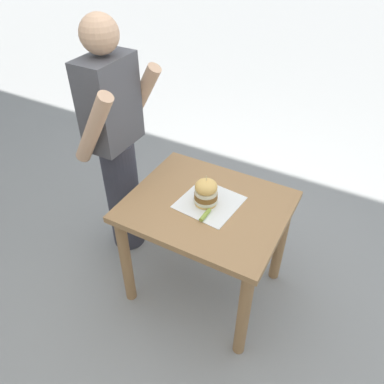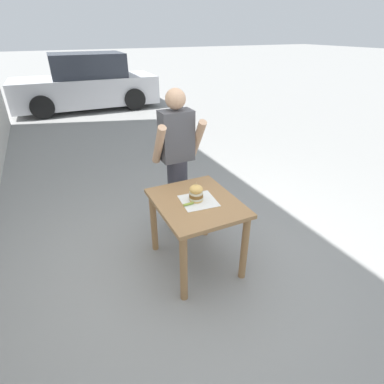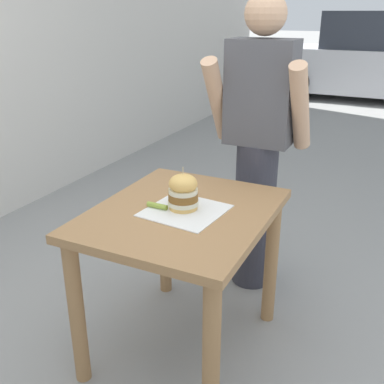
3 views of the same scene
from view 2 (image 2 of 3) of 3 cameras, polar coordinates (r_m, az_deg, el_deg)
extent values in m
plane|color=gray|center=(3.34, 0.76, -13.07)|extent=(80.00, 80.00, 0.00)
cube|color=#9E7247|center=(2.90, 0.86, -2.07)|extent=(0.76, 0.92, 0.04)
cylinder|color=#9E7247|center=(2.73, -1.59, -14.38)|extent=(0.07, 0.07, 0.72)
cylinder|color=#9E7247|center=(2.98, 9.95, -10.52)|extent=(0.07, 0.07, 0.72)
cylinder|color=#9E7247|center=(3.31, -7.30, -5.76)|extent=(0.07, 0.07, 0.72)
cylinder|color=#9E7247|center=(3.52, 2.61, -3.24)|extent=(0.07, 0.07, 0.72)
cube|color=white|center=(2.89, 1.23, -1.68)|extent=(0.36, 0.36, 0.00)
cylinder|color=#E5B25B|center=(2.89, 0.81, -1.40)|extent=(0.13, 0.13, 0.02)
cylinder|color=beige|center=(2.88, 0.81, -1.05)|extent=(0.14, 0.14, 0.02)
cylinder|color=brown|center=(2.86, 0.81, -0.58)|extent=(0.13, 0.13, 0.03)
cylinder|color=beige|center=(2.85, 0.82, -0.10)|extent=(0.13, 0.13, 0.02)
ellipsoid|color=#E5B25B|center=(2.83, 0.82, 0.52)|extent=(0.13, 0.13, 0.08)
cylinder|color=#D1B77F|center=(2.81, 0.83, 1.42)|extent=(0.00, 0.00, 0.05)
cylinder|color=#8EA83D|center=(2.81, -0.70, -2.31)|extent=(0.10, 0.03, 0.02)
cylinder|color=#33333D|center=(3.66, -2.70, -0.32)|extent=(0.24, 0.24, 0.90)
cube|color=#4C4C51|center=(3.37, -2.99, 10.62)|extent=(0.36, 0.22, 0.56)
sphere|color=tan|center=(3.27, -3.17, 17.30)|extent=(0.22, 0.22, 0.22)
cylinder|color=tan|center=(3.25, -6.32, 8.89)|extent=(0.09, 0.34, 0.50)
cylinder|color=tan|center=(3.42, 1.03, 10.07)|extent=(0.09, 0.34, 0.50)
cube|color=silver|center=(10.34, -19.51, 17.76)|extent=(4.24, 1.81, 0.80)
cube|color=#2D333D|center=(10.26, -19.33, 21.88)|extent=(2.14, 1.61, 0.66)
cylinder|color=black|center=(9.55, -26.62, 14.26)|extent=(0.65, 0.24, 0.64)
cylinder|color=black|center=(11.13, -26.69, 15.94)|extent=(0.65, 0.24, 0.64)
cylinder|color=black|center=(9.81, -10.88, 16.98)|extent=(0.65, 0.24, 0.64)
cylinder|color=black|center=(11.36, -13.04, 18.32)|extent=(0.65, 0.24, 0.64)
camera|label=1|loc=(1.55, -42.54, 20.31)|focal=35.00mm
camera|label=3|loc=(2.14, 45.07, 2.87)|focal=42.00mm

